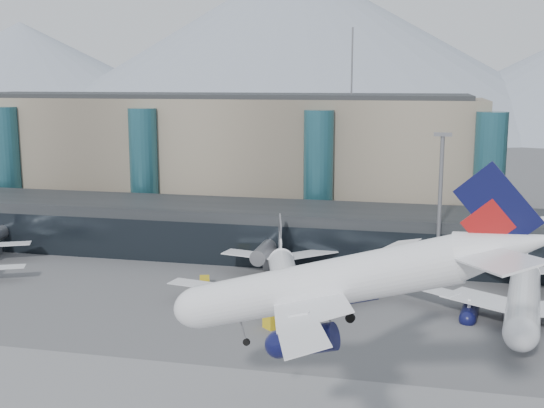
{
  "coord_description": "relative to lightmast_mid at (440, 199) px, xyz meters",
  "views": [
    {
      "loc": [
        27.42,
        -69.18,
        34.32
      ],
      "look_at": [
        4.4,
        32.0,
        15.32
      ],
      "focal_mm": 45.0,
      "sensor_mm": 36.0,
      "label": 1
    }
  ],
  "objects": [
    {
      "name": "veh_b",
      "position": [
        -38.25,
        -11.78,
        -13.65
      ],
      "size": [
        2.4,
        3.03,
        1.53
      ],
      "primitive_type": "cube",
      "rotation": [
        0.0,
        0.0,
        1.9
      ],
      "color": "gold",
      "rests_on": "ground"
    },
    {
      "name": "hero_jet",
      "position": [
        -8.28,
        -59.16,
        3.42
      ],
      "size": [
        36.84,
        36.54,
        11.92
      ],
      "rotation": [
        0.0,
        -0.29,
        -0.16
      ],
      "color": "white",
      "rests_on": "ground"
    },
    {
      "name": "teal_towers",
      "position": [
        -44.99,
        26.01,
        -0.41
      ],
      "size": [
        116.4,
        19.4,
        46.0
      ],
      "color": "#235764",
      "rests_on": "ground"
    },
    {
      "name": "veh_g",
      "position": [
        -12.65,
        -12.05,
        -13.63
      ],
      "size": [
        1.89,
        2.87,
        1.57
      ],
      "primitive_type": "cube",
      "rotation": [
        0.0,
        0.0,
        -1.45
      ],
      "color": "silver",
      "rests_on": "ground"
    },
    {
      "name": "jet_parked_right",
      "position": [
        12.26,
        -15.42,
        -9.61
      ],
      "size": [
        39.05,
        39.2,
        12.71
      ],
      "rotation": [
        0.0,
        0.0,
        1.42
      ],
      "color": "white",
      "rests_on": "ground"
    },
    {
      "name": "mountain_ridge",
      "position": [
        -14.03,
        332.0,
        31.33
      ],
      "size": [
        910.0,
        400.0,
        110.0
      ],
      "color": "gray",
      "rests_on": "ground"
    },
    {
      "name": "lightmast_mid",
      "position": [
        0.0,
        0.0,
        0.0
      ],
      "size": [
        3.0,
        1.2,
        25.6
      ],
      "color": "slate",
      "rests_on": "ground"
    },
    {
      "name": "veh_c",
      "position": [
        -21.18,
        -25.53,
        -13.43
      ],
      "size": [
        3.68,
        2.1,
        1.98
      ],
      "primitive_type": "cube",
      "rotation": [
        0.0,
        0.0,
        -0.06
      ],
      "color": "#4F4F54",
      "rests_on": "ground"
    },
    {
      "name": "terminal_main",
      "position": [
        -55.0,
        42.0,
        1.03
      ],
      "size": [
        130.0,
        30.0,
        31.0
      ],
      "color": "gray",
      "rests_on": "ground"
    },
    {
      "name": "concourse",
      "position": [
        -30.02,
        9.73,
        -9.45
      ],
      "size": [
        170.0,
        27.0,
        10.0
      ],
      "color": "black",
      "rests_on": "ground"
    },
    {
      "name": "ground",
      "position": [
        -30.0,
        -48.0,
        -14.42
      ],
      "size": [
        900.0,
        900.0,
        0.0
      ],
      "primitive_type": "plane",
      "color": "#515154",
      "rests_on": "ground"
    },
    {
      "name": "veh_h",
      "position": [
        -22.11,
        -27.92,
        -13.37
      ],
      "size": [
        4.02,
        4.16,
        2.1
      ],
      "primitive_type": "cube",
      "rotation": [
        0.0,
        0.0,
        0.84
      ],
      "color": "gold",
      "rests_on": "ground"
    },
    {
      "name": "jet_parked_mid",
      "position": [
        -23.63,
        -15.49,
        -9.71
      ],
      "size": [
        37.26,
        38.77,
        12.44
      ],
      "rotation": [
        0.0,
        0.0,
        1.84
      ],
      "color": "white",
      "rests_on": "ground"
    }
  ]
}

